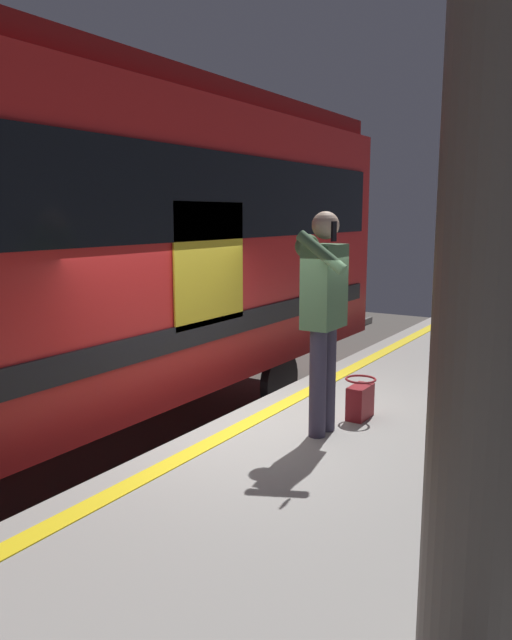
# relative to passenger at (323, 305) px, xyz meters

# --- Properties ---
(ground_plane) EXTENTS (24.86, 24.86, 0.00)m
(ground_plane) POSITION_rel_passenger_xyz_m (0.00, -0.94, -2.12)
(ground_plane) COLOR #4C4742
(platform) EXTENTS (16.57, 3.85, 1.03)m
(platform) POSITION_rel_passenger_xyz_m (0.00, 0.98, -1.60)
(platform) COLOR gray
(platform) RESTS_ON ground
(safety_line) EXTENTS (16.24, 0.16, 0.01)m
(safety_line) POSITION_rel_passenger_xyz_m (0.00, -0.64, -1.08)
(safety_line) COLOR yellow
(safety_line) RESTS_ON platform
(track_rail_near) EXTENTS (21.55, 0.08, 0.16)m
(track_rail_near) POSITION_rel_passenger_xyz_m (0.00, -2.37, -2.04)
(track_rail_near) COLOR slate
(track_rail_near) RESTS_ON ground
(track_rail_far) EXTENTS (21.55, 0.08, 0.16)m
(track_rail_far) POSITION_rel_passenger_xyz_m (0.00, -3.80, -2.04)
(track_rail_far) COLOR slate
(track_rail_far) RESTS_ON ground
(passenger) EXTENTS (0.57, 0.55, 1.83)m
(passenger) POSITION_rel_passenger_xyz_m (0.00, 0.00, 0.00)
(passenger) COLOR #383347
(passenger) RESTS_ON platform
(handbag) EXTENTS (0.30, 0.28, 0.37)m
(handbag) POSITION_rel_passenger_xyz_m (-0.52, 0.13, -0.91)
(handbag) COLOR maroon
(handbag) RESTS_ON platform
(station_column) EXTENTS (0.41, 0.41, 3.84)m
(station_column) POSITION_rel_passenger_xyz_m (2.34, 1.76, 0.84)
(station_column) COLOR #59544C
(station_column) RESTS_ON platform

